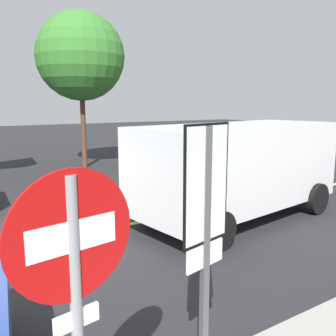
{
  "coord_description": "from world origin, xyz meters",
  "views": [
    {
      "loc": [
        -0.93,
        -7.05,
        2.67
      ],
      "look_at": [
        2.91,
        -1.0,
        1.4
      ],
      "focal_mm": 38.99,
      "sensor_mm": 36.0,
      "label": 1
    }
  ],
  "objects": [
    {
      "name": "stop_sign",
      "position": [
        -0.35,
        -5.17,
        1.6
      ],
      "size": [
        0.75,
        0.15,
        2.34
      ],
      "color": "gray",
      "rests_on": "ground_plane"
    },
    {
      "name": "speed_limit_sign",
      "position": [
        0.88,
        -4.78,
        1.76
      ],
      "size": [
        0.53,
        0.13,
        2.52
      ],
      "color": "#4C4C51",
      "rests_on": "ground_plane"
    },
    {
      "name": "lane_marking_centre",
      "position": [
        3.0,
        0.0,
        0.01
      ],
      "size": [
        28.0,
        0.16,
        0.01
      ],
      "primitive_type": "cube",
      "color": "#E0D14C"
    },
    {
      "name": "white_van",
      "position": [
        4.84,
        -0.95,
        1.27
      ],
      "size": [
        5.42,
        2.81,
        2.2
      ],
      "color": "white",
      "rests_on": "ground_plane"
    },
    {
      "name": "tree_centre_verge",
      "position": [
        4.23,
        7.67,
        4.52
      ],
      "size": [
        3.54,
        3.54,
        6.29
      ],
      "color": "#513823",
      "rests_on": "ground_plane"
    },
    {
      "name": "ground_plane",
      "position": [
        0.0,
        0.0,
        0.0
      ],
      "size": [
        80.0,
        80.0,
        0.0
      ],
      "primitive_type": "plane",
      "color": "#262628"
    }
  ]
}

